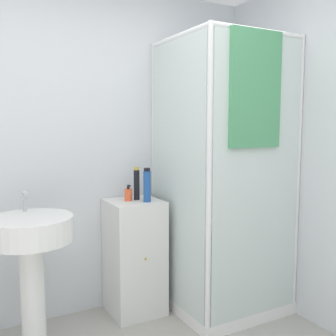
{
  "coord_description": "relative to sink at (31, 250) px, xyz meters",
  "views": [
    {
      "loc": [
        -0.59,
        -1.24,
        1.46
      ],
      "look_at": [
        0.71,
        1.15,
        1.15
      ],
      "focal_mm": 42.0,
      "sensor_mm": 36.0,
      "label": 1
    }
  ],
  "objects": [
    {
      "name": "wall_back",
      "position": [
        0.21,
        0.49,
        0.56
      ],
      "size": [
        6.4,
        0.06,
        2.5
      ],
      "primitive_type": "cube",
      "color": "silver",
      "rests_on": "ground_plane"
    },
    {
      "name": "shower_enclosure",
      "position": [
        1.4,
        -0.05,
        -0.06
      ],
      "size": [
        0.83,
        0.86,
        2.1
      ],
      "color": "white",
      "rests_on": "ground_plane"
    },
    {
      "name": "vanity_cabinet",
      "position": [
        0.8,
        0.26,
        -0.25
      ],
      "size": [
        0.39,
        0.41,
        0.88
      ],
      "color": "silver",
      "rests_on": "ground_plane"
    },
    {
      "name": "sink",
      "position": [
        0.0,
        0.0,
        0.0
      ],
      "size": [
        0.52,
        0.52,
        1.03
      ],
      "color": "white",
      "rests_on": "ground_plane"
    },
    {
      "name": "soap_dispenser",
      "position": [
        0.76,
        0.27,
        0.23
      ],
      "size": [
        0.06,
        0.06,
        0.12
      ],
      "color": "#E5562D",
      "rests_on": "vanity_cabinet"
    },
    {
      "name": "shampoo_bottle_tall_black",
      "position": [
        0.83,
        0.28,
        0.31
      ],
      "size": [
        0.04,
        0.04,
        0.25
      ],
      "color": "black",
      "rests_on": "vanity_cabinet"
    },
    {
      "name": "shampoo_bottle_blue",
      "position": [
        0.87,
        0.17,
        0.31
      ],
      "size": [
        0.06,
        0.06,
        0.25
      ],
      "color": "#1E4C93",
      "rests_on": "vanity_cabinet"
    }
  ]
}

